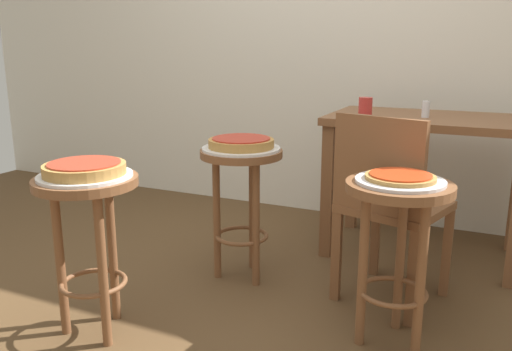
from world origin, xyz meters
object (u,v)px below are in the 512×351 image
at_px(pizza_foreground, 85,168).
at_px(cup_near_edge, 365,107).
at_px(dining_table, 427,141).
at_px(condiment_shaker, 426,109).
at_px(pizza_leftside, 241,143).
at_px(stool_foreground, 89,219).
at_px(stool_leftside, 241,183).
at_px(serving_plate_foreground, 85,176).
at_px(serving_plate_middle, 400,181).
at_px(stool_middle, 397,225).
at_px(pizza_middle, 400,177).
at_px(wooden_chair, 389,202).
at_px(serving_plate_leftside, 241,149).

bearing_deg(pizza_foreground, cup_near_edge, 58.96).
bearing_deg(dining_table, condiment_shaker, -103.29).
bearing_deg(pizza_leftside, condiment_shaker, 40.70).
height_order(stool_foreground, stool_leftside, same).
bearing_deg(serving_plate_foreground, serving_plate_middle, 21.20).
xyz_separation_m(serving_plate_foreground, stool_middle, (1.09, 0.42, -0.17)).
height_order(serving_plate_middle, cup_near_edge, cup_near_edge).
distance_m(pizza_foreground, pizza_leftside, 0.78).
relative_size(stool_leftside, dining_table, 0.63).
relative_size(pizza_foreground, pizza_middle, 1.21).
xyz_separation_m(pizza_foreground, cup_near_edge, (0.75, 1.25, 0.13)).
distance_m(stool_foreground, wooden_chair, 1.24).
distance_m(dining_table, condiment_shaker, 0.18).
height_order(serving_plate_middle, condiment_shaker, condiment_shaker).
relative_size(serving_plate_leftside, dining_table, 0.37).
distance_m(pizza_middle, stool_leftside, 0.87).
xyz_separation_m(dining_table, cup_near_edge, (-0.30, -0.17, 0.18)).
bearing_deg(dining_table, cup_near_edge, -150.00).
bearing_deg(condiment_shaker, wooden_chair, -94.11).
bearing_deg(serving_plate_foreground, stool_foreground, 90.00).
distance_m(serving_plate_foreground, dining_table, 1.76).
xyz_separation_m(stool_leftside, cup_near_edge, (0.46, 0.52, 0.33)).
xyz_separation_m(pizza_leftside, wooden_chair, (0.70, 0.02, -0.21)).
bearing_deg(serving_plate_leftside, dining_table, 42.62).
distance_m(stool_middle, serving_plate_leftside, 0.87).
xyz_separation_m(pizza_middle, condiment_shaker, (-0.05, 0.94, 0.14)).
relative_size(serving_plate_middle, stool_leftside, 0.50).
xyz_separation_m(serving_plate_foreground, serving_plate_leftside, (0.29, 0.72, 0.00)).
height_order(stool_foreground, serving_plate_leftside, serving_plate_leftside).
distance_m(serving_plate_foreground, serving_plate_leftside, 0.78).
bearing_deg(stool_leftside, stool_middle, -20.81).
bearing_deg(serving_plate_leftside, condiment_shaker, 40.70).
relative_size(pizza_foreground, serving_plate_middle, 0.94).
bearing_deg(wooden_chair, cup_near_edge, 115.69).
height_order(stool_foreground, pizza_middle, pizza_middle).
height_order(pizza_foreground, cup_near_edge, cup_near_edge).
distance_m(stool_middle, serving_plate_middle, 0.17).
xyz_separation_m(pizza_foreground, pizza_leftside, (0.29, 0.72, 0.00)).
bearing_deg(serving_plate_leftside, serving_plate_middle, -20.81).
height_order(serving_plate_leftside, wooden_chair, wooden_chair).
distance_m(cup_near_edge, condiment_shaker, 0.31).
height_order(serving_plate_foreground, serving_plate_leftside, same).
height_order(pizza_middle, serving_plate_leftside, pizza_middle).
height_order(serving_plate_foreground, stool_middle, serving_plate_foreground).
distance_m(pizza_middle, wooden_chair, 0.39).
relative_size(pizza_middle, wooden_chair, 0.30).
distance_m(pizza_middle, dining_table, 1.00).
relative_size(stool_middle, pizza_middle, 2.54).
xyz_separation_m(pizza_middle, pizza_leftside, (-0.79, 0.30, 0.01)).
bearing_deg(wooden_chair, stool_leftside, -178.27).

